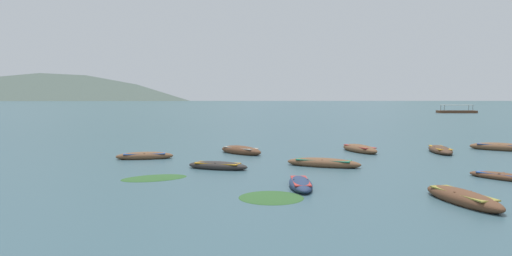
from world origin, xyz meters
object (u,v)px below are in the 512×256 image
at_px(rowboat_1, 440,150).
at_px(rowboat_5, 323,163).
at_px(rowboat_3, 145,156).
at_px(rowboat_4, 462,198).
at_px(rowboat_6, 501,177).
at_px(ferry_0, 457,111).
at_px(rowboat_8, 360,149).
at_px(rowboat_2, 500,147).
at_px(rowboat_0, 241,151).
at_px(rowboat_9, 301,184).
at_px(rowboat_10, 218,166).

distance_m(rowboat_1, rowboat_5, 11.94).
distance_m(rowboat_3, rowboat_4, 19.92).
distance_m(rowboat_6, ferry_0, 115.87).
bearing_deg(rowboat_8, rowboat_2, 6.66).
bearing_deg(rowboat_4, rowboat_0, 121.89).
relative_size(rowboat_0, rowboat_1, 0.84).
relative_size(rowboat_6, ferry_0, 0.28).
bearing_deg(rowboat_5, rowboat_9, -105.77).
relative_size(rowboat_3, rowboat_10, 1.04).
relative_size(rowboat_1, ferry_0, 0.43).
xyz_separation_m(rowboat_0, rowboat_6, (13.64, -10.04, -0.09)).
height_order(rowboat_8, rowboat_10, rowboat_8).
bearing_deg(rowboat_2, rowboat_6, -116.68).
bearing_deg(rowboat_0, rowboat_9, -74.31).
distance_m(rowboat_10, ferry_0, 119.41).
relative_size(rowboat_2, rowboat_4, 1.02).
distance_m(rowboat_2, rowboat_9, 22.50).
relative_size(rowboat_4, rowboat_10, 1.13).
relative_size(rowboat_6, rowboat_8, 0.67).
xyz_separation_m(rowboat_5, rowboat_8, (3.64, 7.52, 0.02)).
bearing_deg(rowboat_1, rowboat_6, -96.19).
bearing_deg(ferry_0, rowboat_2, -110.77).
distance_m(rowboat_5, ferry_0, 115.58).
bearing_deg(rowboat_9, rowboat_3, 136.05).
relative_size(rowboat_1, rowboat_2, 1.04).
height_order(rowboat_1, rowboat_4, rowboat_4).
height_order(rowboat_3, rowboat_8, rowboat_8).
bearing_deg(rowboat_5, rowboat_6, -25.57).
bearing_deg(rowboat_1, rowboat_5, -143.15).
bearing_deg(rowboat_10, rowboat_6, -11.18).
bearing_deg(rowboat_5, rowboat_1, 36.85).
relative_size(rowboat_4, rowboat_9, 1.23).
height_order(rowboat_6, rowboat_8, rowboat_8).
xyz_separation_m(rowboat_10, ferry_0, (56.97, 104.95, 0.27)).
xyz_separation_m(rowboat_2, ferry_0, (36.03, 94.99, 0.22)).
distance_m(rowboat_2, ferry_0, 101.60).
xyz_separation_m(rowboat_3, rowboat_6, (19.88, -6.99, -0.05)).
bearing_deg(rowboat_8, rowboat_4, -88.08).
bearing_deg(rowboat_8, rowboat_9, -111.38).
height_order(rowboat_1, rowboat_6, rowboat_1).
height_order(rowboat_1, rowboat_8, rowboat_8).
height_order(rowboat_5, rowboat_9, rowboat_5).
height_order(rowboat_3, rowboat_9, rowboat_3).
bearing_deg(rowboat_9, rowboat_1, 50.02).
distance_m(rowboat_0, rowboat_6, 16.94).
bearing_deg(rowboat_1, ferry_0, 66.89).
relative_size(rowboat_2, rowboat_3, 1.12).
xyz_separation_m(rowboat_6, ferry_0, (42.47, 107.81, 0.31)).
xyz_separation_m(rowboat_4, rowboat_9, (-6.00, 2.83, -0.04)).
height_order(rowboat_8, ferry_0, ferry_0).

